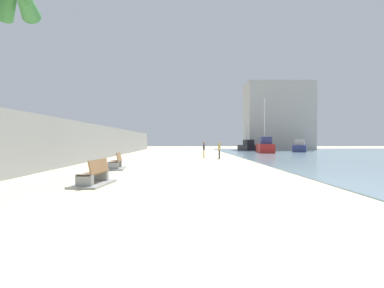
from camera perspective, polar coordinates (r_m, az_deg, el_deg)
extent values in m
plane|color=beige|center=(25.06, -2.57, -3.18)|extent=(120.00, 120.00, 0.00)
cube|color=gray|center=(26.26, -19.16, 0.32)|extent=(0.80, 64.00, 3.08)
cube|color=gray|center=(10.91, -20.67, -6.95)|extent=(0.62, 0.26, 0.50)
cube|color=gray|center=(12.17, -17.80, -6.14)|extent=(0.62, 0.26, 0.50)
cube|color=olive|center=(11.51, -19.16, -5.53)|extent=(0.67, 1.65, 0.06)
cube|color=olive|center=(11.39, -18.11, -4.17)|extent=(0.34, 1.61, 0.50)
cube|color=gray|center=(11.56, -19.15, -7.55)|extent=(1.32, 2.21, 0.08)
cube|color=gray|center=(16.82, -15.42, -4.26)|extent=(0.62, 0.26, 0.50)
cube|color=gray|center=(18.20, -14.82, -3.88)|extent=(0.62, 0.26, 0.50)
cube|color=olive|center=(17.49, -15.11, -3.40)|extent=(0.67, 1.65, 0.06)
cube|color=olive|center=(17.45, -14.36, -2.49)|extent=(0.34, 1.61, 0.50)
cube|color=gray|center=(17.53, -15.11, -4.74)|extent=(1.32, 2.21, 0.08)
cylinder|color=#333338|center=(25.99, 5.49, -2.16)|extent=(0.12, 0.12, 0.80)
cylinder|color=#333338|center=(26.12, 5.46, -2.15)|extent=(0.12, 0.12, 0.80)
cube|color=gold|center=(26.03, 5.47, -0.66)|extent=(0.18, 0.32, 0.57)
sphere|color=tan|center=(26.03, 5.47, 0.27)|extent=(0.22, 0.22, 0.22)
cylinder|color=gold|center=(25.81, 5.52, -0.61)|extent=(0.09, 0.09, 0.51)
cylinder|color=gold|center=(26.25, 5.42, -0.58)|extent=(0.09, 0.09, 0.51)
cylinder|color=gold|center=(28.01, 2.37, -1.98)|extent=(0.12, 0.12, 0.77)
cylinder|color=gold|center=(28.13, 2.37, -1.97)|extent=(0.12, 0.12, 0.77)
cube|color=#333338|center=(28.05, 2.37, -0.63)|extent=(0.20, 0.33, 0.55)
sphere|color=#936B4C|center=(28.04, 2.37, 0.20)|extent=(0.21, 0.21, 0.21)
cylinder|color=#333338|center=(27.83, 2.38, -0.59)|extent=(0.09, 0.09, 0.49)
cylinder|color=#333338|center=(28.27, 2.37, -0.57)|extent=(0.09, 0.09, 0.49)
cube|color=black|center=(49.96, 10.92, -0.71)|extent=(2.56, 4.61, 0.89)
cube|color=black|center=(49.34, 11.22, 0.32)|extent=(1.58, 2.11, 0.92)
cylinder|color=silver|center=(50.16, 10.83, 2.18)|extent=(0.12, 0.12, 4.18)
cube|color=navy|center=(45.72, 20.77, -0.81)|extent=(3.86, 5.54, 1.00)
cube|color=beige|center=(44.92, 20.73, 0.34)|extent=(2.14, 2.64, 0.85)
cube|color=red|center=(41.60, 14.31, -0.79)|extent=(3.23, 7.76, 1.19)
cube|color=navy|center=(40.47, 14.47, 0.68)|extent=(1.92, 3.50, 0.95)
cylinder|color=silver|center=(42.06, 14.28, 4.46)|extent=(0.12, 0.12, 6.49)
cube|color=#ADAAA3|center=(55.95, 16.81, 5.29)|extent=(12.00, 6.00, 12.43)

